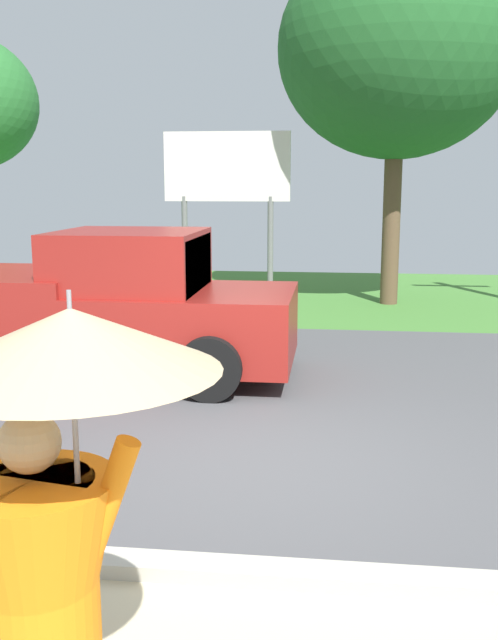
{
  "coord_description": "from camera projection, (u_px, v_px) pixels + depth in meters",
  "views": [
    {
      "loc": [
        0.67,
        -6.15,
        2.48
      ],
      "look_at": [
        -0.19,
        1.0,
        1.1
      ],
      "focal_mm": 40.34,
      "sensor_mm": 36.0,
      "label": 1
    }
  ],
  "objects": [
    {
      "name": "tree_center_back",
      "position": [
        398.0,
        49.0,
        14.03
      ],
      "size": [
        4.71,
        4.71,
        7.21
      ],
      "color": "brown",
      "rests_on": "ground_plane"
    },
    {
      "name": "pickup_truck",
      "position": [
        96.0,
        308.0,
        9.34
      ],
      "size": [
        5.2,
        2.28,
        1.88
      ],
      "rotation": [
        0.0,
        0.0,
        0.11
      ],
      "color": "maroon",
      "rests_on": "ground_plane"
    },
    {
      "name": "roadside_billboard",
      "position": [
        227.0,
        179.0,
        14.71
      ],
      "size": [
        2.6,
        0.12,
        3.5
      ],
      "color": "slate",
      "rests_on": "ground_plane"
    },
    {
      "name": "monk_pedestrian",
      "position": [
        48.0,
        569.0,
        2.58
      ],
      "size": [
        1.09,
        1.03,
        2.13
      ],
      "rotation": [
        0.0,
        0.0,
        0.18
      ],
      "color": "orange",
      "rests_on": "ground_plane"
    },
    {
      "name": "ground_plane",
      "position": [
        281.0,
        379.0,
        9.42
      ],
      "size": [
        40.0,
        22.0,
        0.2
      ],
      "color": "#4C4C4F"
    }
  ]
}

